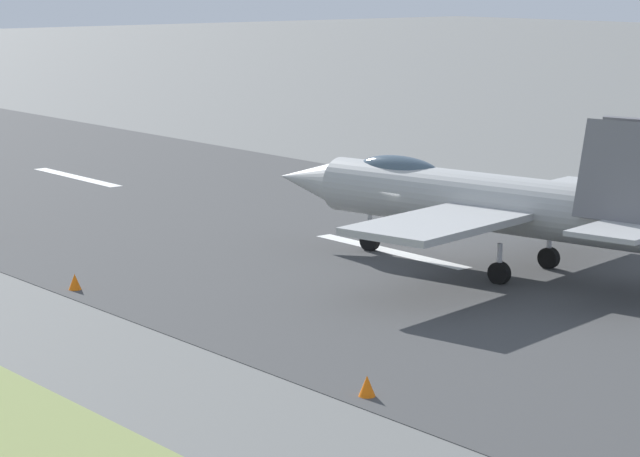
# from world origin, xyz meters

# --- Properties ---
(ground_plane) EXTENTS (400.00, 400.00, 0.00)m
(ground_plane) POSITION_xyz_m (0.00, 0.00, 0.00)
(ground_plane) COLOR slate
(runway_strip) EXTENTS (240.00, 26.00, 0.02)m
(runway_strip) POSITION_xyz_m (-0.02, 0.00, 0.01)
(runway_strip) COLOR #3F3F40
(runway_strip) RESTS_ON ground
(fighter_jet) EXTENTS (17.85, 14.78, 5.68)m
(fighter_jet) POSITION_xyz_m (-3.72, -0.43, 2.48)
(fighter_jet) COLOR #A5A7A6
(fighter_jet) RESTS_ON ground
(marker_cone_near) EXTENTS (0.44, 0.44, 0.55)m
(marker_cone_near) POSITION_xyz_m (-12.49, 12.29, 0.28)
(marker_cone_near) COLOR orange
(marker_cone_near) RESTS_ON ground
(marker_cone_mid) EXTENTS (0.44, 0.44, 0.55)m
(marker_cone_mid) POSITION_xyz_m (2.23, 12.29, 0.28)
(marker_cone_mid) COLOR orange
(marker_cone_mid) RESTS_ON ground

